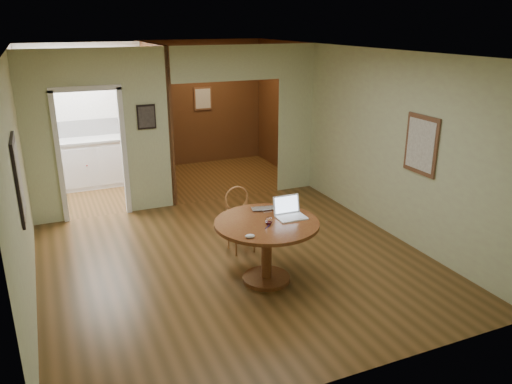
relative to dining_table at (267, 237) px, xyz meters
name	(u,v)px	position (x,y,z in m)	size (l,w,h in m)	color
floor	(238,263)	(-0.16, 0.58, -0.59)	(5.00, 5.00, 0.00)	#493215
room_shell	(148,128)	(-0.63, 3.67, 0.70)	(5.20, 7.50, 5.00)	white
dining_table	(267,237)	(0.00, 0.00, 0.00)	(1.27, 1.27, 0.79)	brown
chair	(239,215)	(0.03, 0.99, -0.08)	(0.40, 0.40, 0.91)	#AB763C
open_laptop	(289,211)	(0.32, 0.04, 0.27)	(0.35, 0.30, 0.25)	white
closed_laptop	(266,210)	(0.14, 0.32, 0.22)	(0.34, 0.22, 0.03)	#BCBBC0
mouse	(250,236)	(-0.37, -0.36, 0.23)	(0.11, 0.06, 0.05)	white
wine_glass	(269,221)	(-0.02, -0.10, 0.26)	(0.09, 0.09, 0.10)	white
pen	(268,227)	(-0.05, -0.15, 0.21)	(0.01, 0.01, 0.14)	navy
kitchen_cabinet	(94,162)	(-1.51, 4.78, -0.12)	(2.06, 0.60, 0.94)	white
grocery_bag	(133,129)	(-0.71, 4.78, 0.48)	(0.26, 0.22, 0.26)	#C7B992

